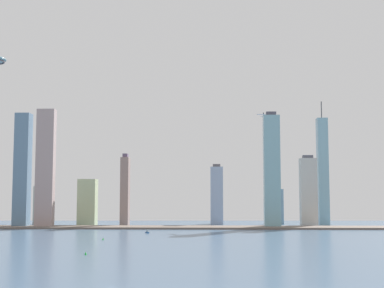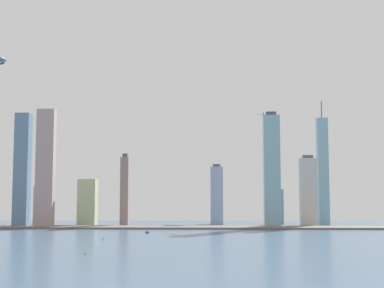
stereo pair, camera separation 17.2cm
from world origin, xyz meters
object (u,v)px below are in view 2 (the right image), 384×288
Objects in this scene: skyscraper_10 at (125,191)px; skyscraper_12 at (41,204)px; skyscraper_11 at (272,170)px; airplane at (266,115)px; boat_1 at (147,232)px; channel_buoy_2 at (103,239)px; skyscraper_1 at (323,171)px; skyscraper_8 at (278,206)px; skyscraper_9 at (22,170)px; skyscraper_0 at (217,195)px; channel_buoy_0 at (86,253)px; skyscraper_3 at (308,192)px; skyscraper_6 at (45,168)px; skyscraper_5 at (88,202)px.

skyscraper_12 is at bearing 167.64° from skyscraper_10.
skyscraper_11 is 94.22m from airplane.
boat_1 reaches higher than channel_buoy_2.
skyscraper_1 is 2.82× the size of skyscraper_8.
skyscraper_12 is at bearing 86.45° from skyscraper_9.
skyscraper_1 is (168.52, -27.19, 37.66)m from skyscraper_0.
skyscraper_0 reaches higher than channel_buoy_2.
skyscraper_0 is at bearing 20.66° from skyscraper_10.
skyscraper_3 is at bearing 57.19° from channel_buoy_0.
skyscraper_1 is 1.16× the size of skyscraper_11.
skyscraper_12 is at bearing 110.76° from skyscraper_6.
skyscraper_10 is (110.27, 51.15, -33.12)m from skyscraper_6.
skyscraper_9 is at bearing -140.91° from boat_1.
skyscraper_10 reaches higher than skyscraper_12.
skyscraper_5 is 0.41× the size of skyscraper_6.
skyscraper_9 reaches higher than channel_buoy_2.
skyscraper_6 is at bearing -97.49° from airplane.
skyscraper_11 is 375.20m from skyscraper_12.
airplane is (-2.84, 36.42, 86.86)m from skyscraper_11.
skyscraper_6 is at bearing -163.40° from skyscraper_8.
airplane is at bearing -2.59° from skyscraper_10.
skyscraper_0 is 0.58× the size of skyscraper_9.
skyscraper_12 is at bearing 111.63° from channel_buoy_0.
skyscraper_1 is at bearing 102.63° from boat_1.
skyscraper_5 is (-369.20, -30.75, -49.32)m from skyscraper_1.
skyscraper_9 is at bearing -171.00° from skyscraper_1.
skyscraper_3 reaches higher than boat_1.
skyscraper_8 is 28.21× the size of channel_buoy_0.
skyscraper_12 is 2.21× the size of airplane.
skyscraper_10 is at bearing 168.22° from skyscraper_11.
skyscraper_5 is 306.09m from skyscraper_8.
skyscraper_8 is 385.06m from skyscraper_12.
skyscraper_1 is 115.62m from skyscraper_11.
skyscraper_0 is 341.83m from channel_buoy_2.
skyscraper_10 is (57.50, 3.94, 18.03)m from skyscraper_5.
skyscraper_12 is 388.35m from airplane.
skyscraper_8 reaches higher than boat_1.
channel_buoy_2 is 363.50m from airplane.
skyscraper_5 is 2.33× the size of airplane.
skyscraper_5 is 307.66m from airplane.
skyscraper_3 is at bearing -2.70° from skyscraper_10.
boat_1 is (-259.54, -180.90, -83.84)m from skyscraper_1.
skyscraper_0 is at bearing -179.93° from skyscraper_8.
skyscraper_5 is 0.43× the size of skyscraper_9.
skyscraper_6 reaches higher than skyscraper_0.
airplane is at bearing 7.13° from skyscraper_6.
skyscraper_0 is 153.28m from skyscraper_3.
skyscraper_11 reaches higher than skyscraper_10.
skyscraper_9 reaches higher than boat_1.
skyscraper_6 is 5.66× the size of airplane.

